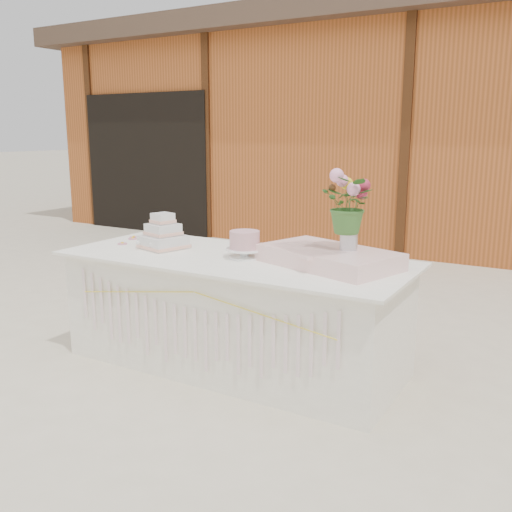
{
  "coord_description": "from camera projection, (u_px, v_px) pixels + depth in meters",
  "views": [
    {
      "loc": [
        2.02,
        -3.17,
        1.59
      ],
      "look_at": [
        0.0,
        0.3,
        0.72
      ],
      "focal_mm": 40.0,
      "sensor_mm": 36.0,
      "label": 1
    }
  ],
  "objects": [
    {
      "name": "loose_flowers",
      "position": [
        127.0,
        240.0,
        4.39
      ],
      "size": [
        0.15,
        0.35,
        0.02
      ],
      "primitive_type": null,
      "rotation": [
        0.0,
        0.0,
        0.03
      ],
      "color": "#CC7D93",
      "rests_on": "cake_table"
    },
    {
      "name": "bouquet",
      "position": [
        350.0,
        197.0,
        3.48
      ],
      "size": [
        0.33,
        0.29,
        0.36
      ],
      "primitive_type": "imported",
      "rotation": [
        0.0,
        0.0,
        -0.03
      ],
      "color": "#356428",
      "rests_on": "flower_vase"
    },
    {
      "name": "cake_table",
      "position": [
        234.0,
        311.0,
        3.92
      ],
      "size": [
        2.4,
        1.0,
        0.77
      ],
      "color": "white",
      "rests_on": "ground"
    },
    {
      "name": "ground",
      "position": [
        235.0,
        364.0,
        4.01
      ],
      "size": [
        80.0,
        80.0,
        0.0
      ],
      "primitive_type": "plane",
      "color": "beige",
      "rests_on": "ground"
    },
    {
      "name": "barn",
      "position": [
        442.0,
        127.0,
        8.72
      ],
      "size": [
        12.6,
        4.6,
        3.3
      ],
      "color": "#A85223",
      "rests_on": "ground"
    },
    {
      "name": "wedding_cake",
      "position": [
        163.0,
        236.0,
        4.11
      ],
      "size": [
        0.35,
        0.35,
        0.26
      ],
      "rotation": [
        0.0,
        0.0,
        -0.28
      ],
      "color": "silver",
      "rests_on": "cake_table"
    },
    {
      "name": "satin_runner",
      "position": [
        328.0,
        257.0,
        3.58
      ],
      "size": [
        0.96,
        0.73,
        0.11
      ],
      "primitive_type": "cube",
      "rotation": [
        0.0,
        0.0,
        -0.32
      ],
      "color": "#FCCECA",
      "rests_on": "cake_table"
    },
    {
      "name": "flower_vase",
      "position": [
        349.0,
        238.0,
        3.53
      ],
      "size": [
        0.11,
        0.11,
        0.15
      ],
      "primitive_type": "cylinder",
      "color": "silver",
      "rests_on": "satin_runner"
    },
    {
      "name": "pink_cake_stand",
      "position": [
        245.0,
        243.0,
        3.79
      ],
      "size": [
        0.25,
        0.25,
        0.18
      ],
      "color": "white",
      "rests_on": "cake_table"
    }
  ]
}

